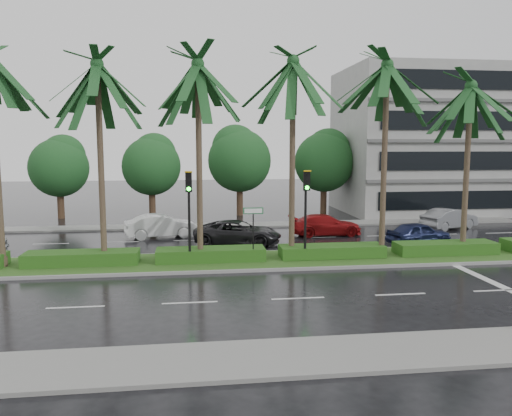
{
  "coord_description": "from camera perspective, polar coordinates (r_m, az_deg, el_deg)",
  "views": [
    {
      "loc": [
        -3.86,
        -22.65,
        5.67
      ],
      "look_at": [
        -0.74,
        1.5,
        2.6
      ],
      "focal_mm": 35.0,
      "sensor_mm": 36.0,
      "label": 1
    }
  ],
  "objects": [
    {
      "name": "hedge",
      "position": [
        24.52,
        1.86,
        -5.1
      ],
      "size": [
        35.2,
        1.4,
        0.6
      ],
      "color": "#184413",
      "rests_on": "median"
    },
    {
      "name": "car_darkgrey",
      "position": [
        28.67,
        -2.09,
        -2.82
      ],
      "size": [
        3.43,
        5.37,
        1.38
      ],
      "primitive_type": "imported",
      "rotation": [
        0.0,
        0.0,
        1.32
      ],
      "color": "black",
      "rests_on": "ground"
    },
    {
      "name": "signal_median_right",
      "position": [
        23.72,
        5.74,
        0.68
      ],
      "size": [
        0.34,
        0.42,
        4.36
      ],
      "color": "black",
      "rests_on": "median"
    },
    {
      "name": "bg_trees",
      "position": [
        40.53,
        -0.66,
        5.51
      ],
      "size": [
        32.7,
        5.08,
        7.34
      ],
      "color": "#3D2E1B",
      "rests_on": "ground"
    },
    {
      "name": "car_white",
      "position": [
        31.33,
        -10.79,
        -2.02
      ],
      "size": [
        2.42,
        4.61,
        1.45
      ],
      "primitive_type": "imported",
      "rotation": [
        0.0,
        0.0,
        1.78
      ],
      "color": "silver",
      "rests_on": "ground"
    },
    {
      "name": "car_red",
      "position": [
        31.86,
        7.94,
        -1.93
      ],
      "size": [
        1.93,
        4.57,
        1.32
      ],
      "primitive_type": "imported",
      "rotation": [
        0.0,
        0.0,
        1.59
      ],
      "color": "maroon",
      "rests_on": "ground"
    },
    {
      "name": "building",
      "position": [
        45.69,
        19.95,
        7.18
      ],
      "size": [
        16.0,
        10.0,
        12.0
      ],
      "primitive_type": "cube",
      "color": "gray",
      "rests_on": "ground"
    },
    {
      "name": "median",
      "position": [
        24.61,
        1.86,
        -5.95
      ],
      "size": [
        36.0,
        4.0,
        0.15
      ],
      "color": "gray",
      "rests_on": "ground"
    },
    {
      "name": "lane_markings",
      "position": [
        23.95,
        9.65,
        -6.6
      ],
      "size": [
        34.0,
        13.06,
        0.01
      ],
      "color": "silver",
      "rests_on": "ground"
    },
    {
      "name": "palm_row",
      "position": [
        23.99,
        -1.11,
        14.29
      ],
      "size": [
        26.3,
        4.2,
        10.29
      ],
      "color": "#3D2D23",
      "rests_on": "median"
    },
    {
      "name": "far_sidewalk",
      "position": [
        35.31,
        -1.0,
        -1.95
      ],
      "size": [
        40.0,
        2.0,
        0.12
      ],
      "primitive_type": "cube",
      "color": "gray",
      "rests_on": "ground"
    },
    {
      "name": "street_sign",
      "position": [
        23.57,
        -0.32,
        -1.46
      ],
      "size": [
        0.95,
        0.09,
        2.6
      ],
      "color": "black",
      "rests_on": "median"
    },
    {
      "name": "car_blue",
      "position": [
        30.07,
        18.09,
        -2.78
      ],
      "size": [
        2.51,
        4.1,
        1.3
      ],
      "primitive_type": "imported",
      "rotation": [
        0.0,
        0.0,
        1.84
      ],
      "color": "#161D43",
      "rests_on": "ground"
    },
    {
      "name": "car_grey",
      "position": [
        36.39,
        21.21,
        -1.14
      ],
      "size": [
        3.07,
        4.52,
        1.41
      ],
      "primitive_type": "imported",
      "rotation": [
        0.0,
        0.0,
        1.98
      ],
      "color": "slate",
      "rests_on": "ground"
    },
    {
      "name": "signal_median_left",
      "position": [
        23.1,
        -7.67,
        0.48
      ],
      "size": [
        0.34,
        0.42,
        4.36
      ],
      "color": "black",
      "rests_on": "median"
    },
    {
      "name": "near_sidewalk",
      "position": [
        14.19,
        9.43,
        -16.2
      ],
      "size": [
        40.0,
        2.4,
        0.12
      ],
      "primitive_type": "cube",
      "color": "gray",
      "rests_on": "ground"
    },
    {
      "name": "ground",
      "position": [
        23.67,
        2.25,
        -6.68
      ],
      "size": [
        120.0,
        120.0,
        0.0
      ],
      "primitive_type": "plane",
      "color": "black",
      "rests_on": "ground"
    }
  ]
}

